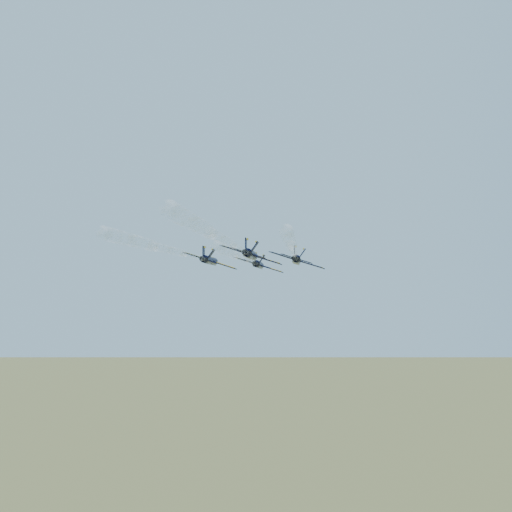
% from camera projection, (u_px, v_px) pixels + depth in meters
% --- Properties ---
extents(jet_lead, '(11.57, 15.58, 4.55)m').
position_uv_depth(jet_lead, '(259.00, 265.00, 132.13)').
color(jet_lead, black).
extents(jet_left, '(11.57, 15.58, 4.55)m').
position_uv_depth(jet_left, '(210.00, 261.00, 119.04)').
color(jet_left, black).
extents(jet_right, '(11.57, 15.58, 4.55)m').
position_uv_depth(jet_right, '(297.00, 260.00, 117.89)').
color(jet_right, black).
extents(jet_slot, '(11.57, 15.58, 4.55)m').
position_uv_depth(jet_slot, '(251.00, 255.00, 104.98)').
color(jet_slot, black).
extents(smoke_trail_lead, '(7.56, 56.70, 1.88)m').
position_uv_depth(smoke_trail_lead, '(238.00, 247.00, 90.65)').
color(smoke_trail_lead, white).
extents(smoke_trail_left, '(7.56, 56.70, 1.88)m').
position_uv_depth(smoke_trail_left, '(160.00, 237.00, 77.57)').
color(smoke_trail_left, white).
extents(smoke_trail_right, '(7.56, 56.70, 1.88)m').
position_uv_depth(smoke_trail_right, '(293.00, 236.00, 76.42)').
color(smoke_trail_right, white).
extents(smoke_trail_slot, '(7.56, 56.70, 1.88)m').
position_uv_depth(smoke_trail_slot, '(217.00, 223.00, 63.51)').
color(smoke_trail_slot, white).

